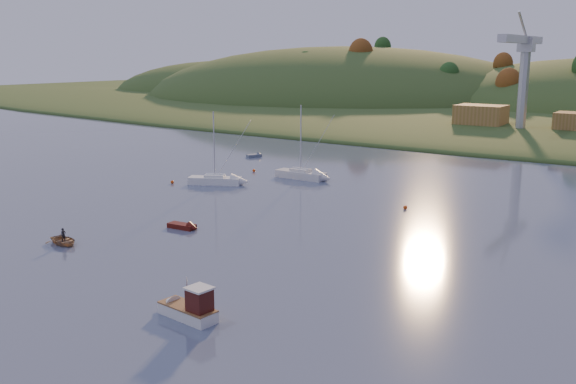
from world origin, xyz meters
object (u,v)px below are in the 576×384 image
Objects in this scene: red_tender at (187,227)px; fishing_boat at (184,307)px; canoe at (64,241)px; sailboat_near at (215,180)px; grey_dinghy at (257,155)px; sailboat_far at (301,174)px.

fishing_boat is at bearing -51.60° from red_tender.
canoe is (-22.81, 6.40, -0.39)m from fishing_boat.
fishing_boat is 0.54× the size of sailboat_near.
sailboat_near reaches higher than red_tender.
sailboat_near is at bearing -130.81° from grey_dinghy.
fishing_boat is at bearing -121.32° from grey_dinghy.
red_tender is 51.30m from grey_dinghy.
sailboat_near is 0.95× the size of sailboat_far.
grey_dinghy is at bearing 88.56° from sailboat_near.
sailboat_near is at bearing -45.83° from fishing_boat.
grey_dinghy is (-41.32, 62.67, -0.54)m from fishing_boat.
sailboat_near is at bearing 22.28° from canoe.
sailboat_near is 26.52m from grey_dinghy.
fishing_boat is 0.51× the size of sailboat_far.
red_tender reaches higher than grey_dinghy.
fishing_boat is 75.07m from grey_dinghy.
red_tender reaches higher than canoe.
canoe is 1.11× the size of grey_dinghy.
fishing_boat is 24.28m from red_tender.
canoe is at bearing -136.50° from grey_dinghy.
grey_dinghy is (-10.74, 24.24, -0.46)m from sailboat_near.
red_tender is (6.05, -31.67, -0.47)m from sailboat_far.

